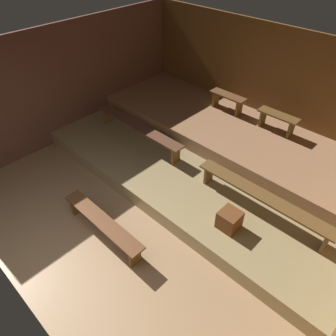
{
  "coord_description": "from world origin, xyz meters",
  "views": [
    {
      "loc": [
        2.85,
        -0.59,
        4.19
      ],
      "look_at": [
        -0.22,
        2.61,
        0.5
      ],
      "focal_mm": 33.73,
      "sensor_mm": 36.0,
      "label": 1
    }
  ],
  "objects_px": {
    "bench_middle_right": "(278,119)",
    "bench_lower_left": "(138,128)",
    "bench_floor_center": "(103,223)",
    "bench_middle_left": "(228,99)",
    "wooden_crate_lower": "(229,220)",
    "bench_lower_right": "(262,198)"
  },
  "relations": [
    {
      "from": "bench_lower_right",
      "to": "bench_middle_right",
      "type": "distance_m",
      "value": 2.13
    },
    {
      "from": "bench_lower_left",
      "to": "bench_middle_left",
      "type": "bearing_deg",
      "value": 66.01
    },
    {
      "from": "bench_middle_right",
      "to": "wooden_crate_lower",
      "type": "relative_size",
      "value": 2.68
    },
    {
      "from": "bench_lower_left",
      "to": "bench_middle_left",
      "type": "distance_m",
      "value": 2.13
    },
    {
      "from": "bench_floor_center",
      "to": "bench_middle_right",
      "type": "height_order",
      "value": "bench_middle_right"
    },
    {
      "from": "bench_floor_center",
      "to": "wooden_crate_lower",
      "type": "relative_size",
      "value": 5.55
    },
    {
      "from": "bench_lower_right",
      "to": "bench_middle_right",
      "type": "relative_size",
      "value": 2.83
    },
    {
      "from": "bench_lower_left",
      "to": "bench_lower_right",
      "type": "distance_m",
      "value": 2.95
    },
    {
      "from": "bench_lower_left",
      "to": "wooden_crate_lower",
      "type": "height_order",
      "value": "bench_lower_left"
    },
    {
      "from": "bench_middle_left",
      "to": "bench_middle_right",
      "type": "xyz_separation_m",
      "value": [
        1.23,
        0.0,
        0.0
      ]
    },
    {
      "from": "bench_floor_center",
      "to": "bench_middle_left",
      "type": "height_order",
      "value": "bench_middle_left"
    },
    {
      "from": "bench_middle_left",
      "to": "wooden_crate_lower",
      "type": "relative_size",
      "value": 2.68
    },
    {
      "from": "bench_lower_left",
      "to": "bench_middle_right",
      "type": "relative_size",
      "value": 2.83
    },
    {
      "from": "wooden_crate_lower",
      "to": "bench_middle_right",
      "type": "bearing_deg",
      "value": 104.97
    },
    {
      "from": "bench_lower_left",
      "to": "bench_lower_right",
      "type": "height_order",
      "value": "same"
    },
    {
      "from": "bench_lower_left",
      "to": "bench_middle_right",
      "type": "height_order",
      "value": "bench_middle_right"
    },
    {
      "from": "bench_lower_right",
      "to": "bench_middle_left",
      "type": "bearing_deg",
      "value": 137.29
    },
    {
      "from": "bench_middle_right",
      "to": "bench_lower_left",
      "type": "bearing_deg",
      "value": -137.29
    },
    {
      "from": "bench_lower_right",
      "to": "bench_middle_right",
      "type": "height_order",
      "value": "bench_middle_right"
    },
    {
      "from": "bench_lower_left",
      "to": "bench_floor_center",
      "type": "bearing_deg",
      "value": -56.33
    },
    {
      "from": "bench_lower_left",
      "to": "wooden_crate_lower",
      "type": "relative_size",
      "value": 7.58
    },
    {
      "from": "bench_middle_left",
      "to": "bench_middle_right",
      "type": "relative_size",
      "value": 1.0
    }
  ]
}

